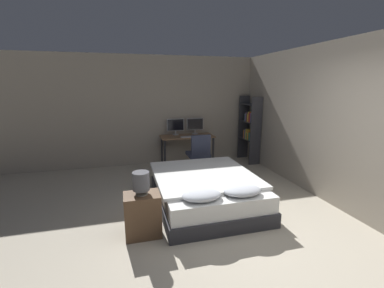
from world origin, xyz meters
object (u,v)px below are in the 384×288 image
(monitor_left, at_px, (175,126))
(computer_mouse, at_px, (201,136))
(bedside_lamp, at_px, (141,181))
(desk, at_px, (187,140))
(office_chair, at_px, (199,157))
(bookshelf, at_px, (251,126))
(keyboard, at_px, (189,137))
(monitor_right, at_px, (195,125))
(nightstand, at_px, (143,215))
(bed, at_px, (206,190))

(monitor_left, height_order, computer_mouse, monitor_left)
(monitor_left, bearing_deg, bedside_lamp, -109.18)
(bedside_lamp, relative_size, desk, 0.23)
(office_chair, height_order, bookshelf, bookshelf)
(desk, height_order, keyboard, keyboard)
(keyboard, relative_size, office_chair, 0.44)
(monitor_left, distance_m, computer_mouse, 0.70)
(monitor_right, bearing_deg, nightstand, -117.15)
(keyboard, bearing_deg, nightstand, -116.07)
(monitor_left, height_order, keyboard, monitor_left)
(bed, height_order, bedside_lamp, bedside_lamp)
(bed, relative_size, bedside_lamp, 6.62)
(bedside_lamp, bearing_deg, monitor_left, 70.82)
(nightstand, xyz_separation_m, computer_mouse, (1.64, 2.75, 0.47))
(desk, relative_size, bookshelf, 0.77)
(bedside_lamp, bearing_deg, keyboard, 63.93)
(bookshelf, bearing_deg, desk, 174.04)
(nightstand, bearing_deg, bedside_lamp, 0.00)
(keyboard, xyz_separation_m, computer_mouse, (0.29, 0.00, 0.01))
(bedside_lamp, height_order, office_chair, office_chair)
(nightstand, bearing_deg, computer_mouse, 59.20)
(computer_mouse, xyz_separation_m, office_chair, (-0.21, -0.57, -0.38))
(desk, relative_size, computer_mouse, 18.89)
(bedside_lamp, bearing_deg, monitor_right, 62.85)
(nightstand, xyz_separation_m, keyboard, (1.34, 2.75, 0.46))
(nightstand, height_order, desk, desk)
(computer_mouse, bearing_deg, monitor_right, 95.49)
(bedside_lamp, relative_size, monitor_left, 0.70)
(bed, height_order, monitor_right, monitor_right)
(monitor_left, bearing_deg, bookshelf, -10.73)
(desk, bearing_deg, nightstand, -114.62)
(desk, height_order, computer_mouse, computer_mouse)
(computer_mouse, bearing_deg, monitor_left, 145.77)
(desk, xyz_separation_m, monitor_right, (0.26, 0.19, 0.34))
(bookshelf, bearing_deg, monitor_right, 165.46)
(desk, relative_size, office_chair, 1.42)
(nightstand, distance_m, monitor_right, 3.58)
(bedside_lamp, distance_m, keyboard, 3.06)
(monitor_left, relative_size, computer_mouse, 6.29)
(bed, bearing_deg, nightstand, -149.28)
(keyboard, height_order, bookshelf, bookshelf)
(bed, relative_size, office_chair, 2.18)
(bedside_lamp, xyz_separation_m, computer_mouse, (1.64, 2.75, -0.00))
(bed, height_order, office_chair, office_chair)
(nightstand, relative_size, desk, 0.45)
(bed, xyz_separation_m, monitor_right, (0.51, 2.47, 0.72))
(nightstand, distance_m, bedside_lamp, 0.48)
(bedside_lamp, bearing_deg, bookshelf, 42.66)
(computer_mouse, distance_m, bookshelf, 1.37)
(monitor_right, bearing_deg, desk, -143.70)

